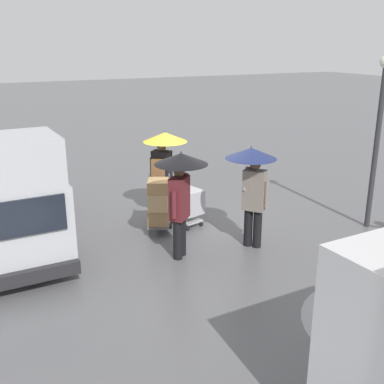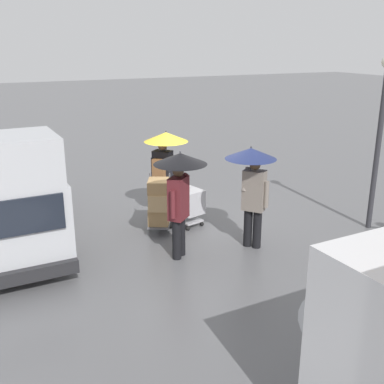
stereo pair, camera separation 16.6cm
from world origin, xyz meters
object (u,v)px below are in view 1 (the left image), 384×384
Objects in this scene: shopping_cart_vendor at (186,202)px; street_lamp at (379,126)px; hand_dolly_boxes at (159,203)px; pedestrian_pink_side at (253,174)px; pedestrian_white_side at (180,180)px; pedestrian_black_side at (163,155)px.

shopping_cart_vendor is 4.61m from street_lamp.
pedestrian_pink_side is (-1.46, 1.49, 0.84)m from hand_dolly_boxes.
pedestrian_white_side is 0.56× the size of street_lamp.
hand_dolly_boxes is 0.61× the size of pedestrian_white_side.
shopping_cart_vendor is 0.26× the size of street_lamp.
hand_dolly_boxes is 0.34× the size of street_lamp.
hand_dolly_boxes is at bearing -92.86° from pedestrian_white_side.
pedestrian_black_side is 2.23m from pedestrian_white_side.
pedestrian_white_side is (0.06, 1.27, 0.86)m from hand_dolly_boxes.
street_lamp is (-3.99, 2.69, 0.80)m from pedestrian_black_side.
street_lamp reaches higher than pedestrian_white_side.
pedestrian_pink_side is 1.53m from pedestrian_white_side.
hand_dolly_boxes is at bearing -21.84° from street_lamp.
pedestrian_pink_side is at bearing 111.64° from pedestrian_black_side.
street_lamp reaches higher than pedestrian_black_side.
pedestrian_pink_side and pedestrian_white_side have the same top height.
hand_dolly_boxes is (0.77, 0.19, 0.16)m from shopping_cart_vendor.
shopping_cart_vendor is 1.24m from pedestrian_black_side.
pedestrian_white_side is 4.67m from street_lamp.
street_lamp is (-3.05, 0.32, 0.80)m from pedestrian_pink_side.
pedestrian_pink_side is at bearing -5.99° from street_lamp.
pedestrian_black_side is (-0.52, -0.88, 0.84)m from hand_dolly_boxes.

